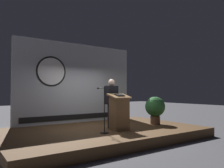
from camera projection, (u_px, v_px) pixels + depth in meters
name	position (u px, v px, depth m)	size (l,w,h in m)	color
ground_plane	(102.00, 138.00, 7.29)	(40.00, 40.00, 0.00)	#4C4C51
stage_platform	(102.00, 133.00, 7.30)	(6.40, 4.00, 0.30)	brown
banner_display	(77.00, 83.00, 8.86)	(4.92, 0.12, 3.12)	#B2B7C1
podium	(119.00, 112.00, 6.97)	(0.64, 0.50, 1.15)	olive
speaker_person	(111.00, 103.00, 7.40)	(0.40, 0.26, 1.62)	black
microphone_stand	(103.00, 117.00, 6.52)	(0.24, 0.52, 1.37)	black
potted_plant	(155.00, 108.00, 8.29)	(0.74, 0.74, 1.02)	brown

